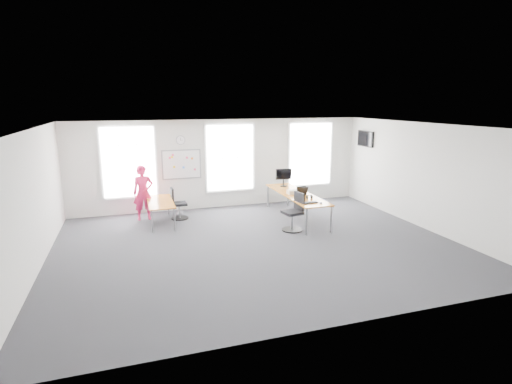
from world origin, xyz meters
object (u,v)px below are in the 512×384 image
object	(u,v)px
desk_right	(296,195)
chair_right	(294,214)
desk_left	(160,203)
person	(143,193)
keyboard	(310,203)
chair_left	(177,205)
monitor	(284,176)
headphones	(309,197)

from	to	relation	value
desk_right	chair_right	xyz separation A→B (m)	(-0.51, -1.05, -0.27)
desk_left	person	distance (m)	0.74
chair_right	keyboard	world-z (taller)	chair_right
desk_right	person	size ratio (longest dim) A/B	1.93
desk_right	chair_left	xyz separation A→B (m)	(-3.53, 1.09, -0.31)
keyboard	monitor	xyz separation A→B (m)	(0.12, 2.31, 0.35)
desk_left	person	size ratio (longest dim) A/B	1.09
monitor	headphones	bearing A→B (deg)	-82.69
desk_right	keyboard	world-z (taller)	keyboard
desk_left	chair_left	world-z (taller)	chair_left
desk_left	keyboard	size ratio (longest dim) A/B	4.08
keyboard	chair_right	bearing A→B (deg)	149.96
chair_right	person	size ratio (longest dim) A/B	0.64
desk_left	monitor	bearing A→B (deg)	4.41
desk_left	monitor	xyz separation A→B (m)	(4.07, 0.31, 0.54)
desk_left	headphones	xyz separation A→B (m)	(4.16, -1.50, 0.23)
person	monitor	distance (m)	4.54
desk_right	keyboard	xyz separation A→B (m)	(-0.10, -1.19, 0.06)
desk_right	person	xyz separation A→B (m)	(-4.51, 1.35, 0.10)
desk_right	chair_right	distance (m)	1.20
chair_right	headphones	bearing A→B (deg)	109.97
headphones	monitor	size ratio (longest dim) A/B	0.31
keyboard	person	bearing A→B (deg)	138.78
keyboard	desk_left	bearing A→B (deg)	141.89
chair_left	headphones	distance (m)	4.07
chair_left	keyboard	bearing A→B (deg)	-125.19
chair_left	keyboard	distance (m)	4.13
chair_right	person	bearing A→B (deg)	-130.88
chair_right	desk_right	bearing A→B (deg)	144.01
person	desk_right	bearing A→B (deg)	-20.31
chair_right	keyboard	size ratio (longest dim) A/B	2.40
chair_left	desk_left	bearing A→B (deg)	116.35
keyboard	monitor	world-z (taller)	monitor
monitor	keyboard	bearing A→B (deg)	-88.32
desk_left	person	xyz separation A→B (m)	(-0.46, 0.54, 0.23)
chair_left	monitor	xyz separation A→B (m)	(3.54, 0.03, 0.72)
desk_right	headphones	world-z (taller)	headphones
desk_right	chair_left	bearing A→B (deg)	162.80
chair_left	keyboard	world-z (taller)	chair_left
headphones	person	bearing A→B (deg)	147.77
desk_left	keyboard	distance (m)	4.44
person	headphones	xyz separation A→B (m)	(4.61, -2.04, -0.00)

